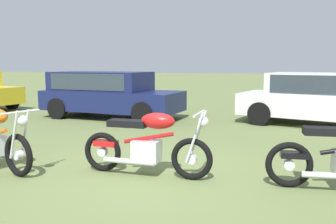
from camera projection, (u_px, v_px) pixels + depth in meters
ground_plane at (148, 178)px, 5.36m from camera, size 120.00×120.00×0.00m
motorcycle_red at (147, 144)px, 5.41m from camera, size 2.06×0.64×1.02m
car_navy at (107, 91)px, 11.27m from camera, size 4.45×2.20×1.43m
car_white at (316, 96)px, 9.90m from camera, size 4.44×2.83×1.43m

